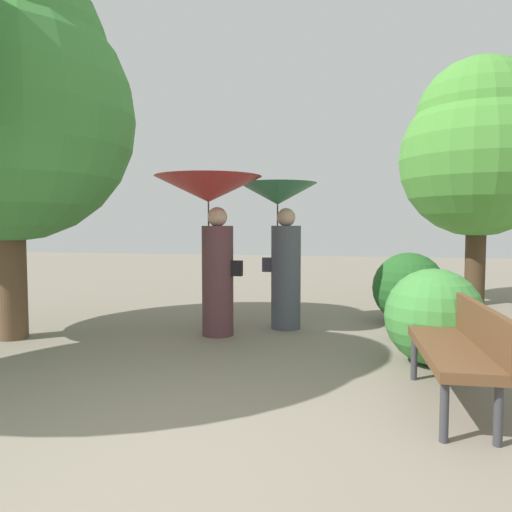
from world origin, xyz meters
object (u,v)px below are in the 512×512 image
Objects in this scene: person_right at (281,228)px; park_bench at (461,345)px; person_left at (211,214)px; tree_near_right at (478,147)px; tree_mid_left at (5,96)px.

person_right is 3.38m from park_bench.
person_right is at bearing -50.43° from person_left.
park_bench is (2.72, -2.05, -1.09)m from person_left.
person_right is (0.83, 0.60, -0.18)m from person_left.
person_left is 5.38m from tree_near_right.
park_bench is at bearing -123.30° from person_left.
park_bench is at bearing -103.01° from tree_near_right.
person_left reaches higher than park_bench.
tree_mid_left is (-2.44, -0.75, 1.48)m from person_left.
tree_near_right reaches higher than person_right.
park_bench is (1.89, -2.66, -0.91)m from person_right.
park_bench is 0.31× the size of tree_mid_left.
person_right is 4.45m from tree_near_right.
tree_near_right is at bearing 164.48° from park_bench.
tree_near_right is (3.98, 3.40, 1.26)m from person_left.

